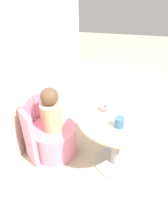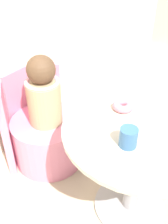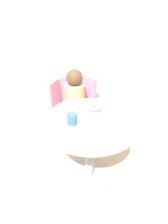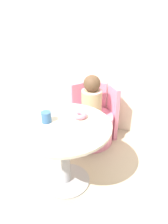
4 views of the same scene
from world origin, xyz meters
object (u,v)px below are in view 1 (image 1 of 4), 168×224
(donut, at_px, (105,107))
(tub_chair, at_px, (54,139))
(child_figure, at_px, (51,110))
(round_table, at_px, (118,130))
(cup, at_px, (120,122))

(donut, bearing_deg, tub_chair, 95.79)
(child_figure, bearing_deg, round_table, -93.07)
(cup, bearing_deg, donut, 32.99)
(tub_chair, bearing_deg, cup, -105.19)
(cup, bearing_deg, child_figure, 74.81)
(donut, distance_m, cup, 0.31)
(donut, bearing_deg, round_table, -120.91)
(round_table, xyz_separation_m, cup, (-0.16, -0.01, 0.22))
(cup, bearing_deg, round_table, 1.90)
(round_table, xyz_separation_m, tub_chair, (0.04, 0.73, -0.31))
(tub_chair, bearing_deg, donut, -84.21)
(donut, relative_size, cup, 1.23)
(tub_chair, height_order, donut, donut)
(cup, bearing_deg, tub_chair, 74.81)
(child_figure, xyz_separation_m, donut, (0.06, -0.57, 0.08))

